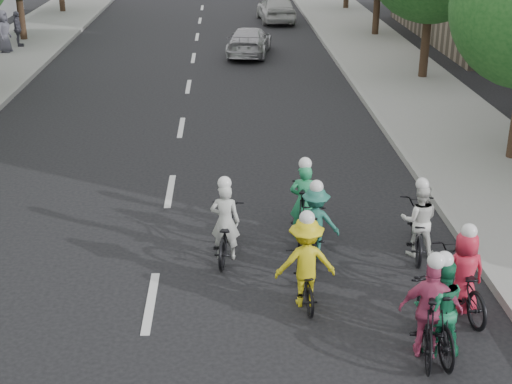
{
  "coord_description": "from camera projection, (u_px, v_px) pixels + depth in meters",
  "views": [
    {
      "loc": [
        1.33,
        -10.6,
        6.43
      ],
      "look_at": [
        1.92,
        2.45,
        1.0
      ],
      "focal_mm": 50.0,
      "sensor_mm": 36.0,
      "label": 1
    }
  ],
  "objects": [
    {
      "name": "sidewalk_right",
      "position": [
        444.0,
        122.0,
        21.72
      ],
      "size": [
        4.0,
        80.0,
        0.15
      ],
      "primitive_type": "cube",
      "color": "gray",
      "rests_on": "ground"
    },
    {
      "name": "ground",
      "position": [
        151.0,
        302.0,
        12.19
      ],
      "size": [
        120.0,
        120.0,
        0.0
      ],
      "primitive_type": "plane",
      "color": "black",
      "rests_on": "ground"
    },
    {
      "name": "curb_right",
      "position": [
        381.0,
        122.0,
        21.63
      ],
      "size": [
        0.18,
        80.0,
        0.18
      ],
      "primitive_type": "cube",
      "color": "#999993",
      "rests_on": "ground"
    },
    {
      "name": "cyclist_1",
      "position": [
        437.0,
        312.0,
        10.69
      ],
      "size": [
        0.77,
        1.86,
        1.71
      ],
      "rotation": [
        0.0,
        0.0,
        3.17
      ],
      "color": "black",
      "rests_on": "ground"
    },
    {
      "name": "follow_car_lead",
      "position": [
        249.0,
        41.0,
        30.99
      ],
      "size": [
        2.29,
        4.35,
        1.2
      ],
      "primitive_type": "imported",
      "rotation": [
        0.0,
        0.0,
        2.99
      ],
      "color": "#B3B2B7",
      "rests_on": "ground"
    },
    {
      "name": "cyclist_5",
      "position": [
        303.0,
        208.0,
        14.33
      ],
      "size": [
        0.88,
        1.95,
        1.74
      ],
      "rotation": [
        0.0,
        0.0,
        2.95
      ],
      "color": "black",
      "rests_on": "ground"
    },
    {
      "name": "spectator_2",
      "position": [
        3.0,
        31.0,
        30.77
      ],
      "size": [
        0.68,
        0.94,
        1.79
      ],
      "primitive_type": "imported",
      "rotation": [
        0.0,
        0.0,
        1.44
      ],
      "color": "#4C4B58",
      "rests_on": "sidewalk_left"
    },
    {
      "name": "cyclist_2",
      "position": [
        305.0,
        269.0,
        11.96
      ],
      "size": [
        1.06,
        1.54,
        1.73
      ],
      "rotation": [
        0.0,
        0.0,
        3.21
      ],
      "color": "black",
      "rests_on": "ground"
    },
    {
      "name": "cyclist_7",
      "position": [
        315.0,
        227.0,
        13.56
      ],
      "size": [
        0.99,
        1.56,
        1.58
      ],
      "rotation": [
        0.0,
        0.0,
        3.01
      ],
      "color": "black",
      "rests_on": "ground"
    },
    {
      "name": "cyclist_0",
      "position": [
        225.0,
        230.0,
        13.58
      ],
      "size": [
        0.85,
        1.84,
        1.67
      ],
      "rotation": [
        0.0,
        0.0,
        3.0
      ],
      "color": "black",
      "rests_on": "ground"
    },
    {
      "name": "spectator_1",
      "position": [
        18.0,
        29.0,
        31.99
      ],
      "size": [
        0.57,
        0.97,
        1.56
      ],
      "primitive_type": "imported",
      "rotation": [
        0.0,
        0.0,
        1.78
      ],
      "color": "#474652",
      "rests_on": "sidewalk_left"
    },
    {
      "name": "cyclist_6",
      "position": [
        418.0,
        226.0,
        13.68
      ],
      "size": [
        0.96,
        1.94,
        1.6
      ],
      "rotation": [
        0.0,
        0.0,
        2.97
      ],
      "color": "black",
      "rests_on": "ground"
    },
    {
      "name": "follow_car_trail",
      "position": [
        276.0,
        8.0,
        39.24
      ],
      "size": [
        2.1,
        4.6,
        1.53
      ],
      "primitive_type": "imported",
      "rotation": [
        0.0,
        0.0,
        3.21
      ],
      "color": "silver",
      "rests_on": "ground"
    },
    {
      "name": "cyclist_4",
      "position": [
        462.0,
        279.0,
        11.79
      ],
      "size": [
        0.88,
        2.0,
        1.61
      ],
      "rotation": [
        0.0,
        0.0,
        3.25
      ],
      "color": "black",
      "rests_on": "ground"
    },
    {
      "name": "cyclist_3",
      "position": [
        429.0,
        316.0,
        10.62
      ],
      "size": [
        0.99,
        1.87,
        1.74
      ],
      "rotation": [
        0.0,
        0.0,
        2.94
      ],
      "color": "black",
      "rests_on": "ground"
    }
  ]
}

